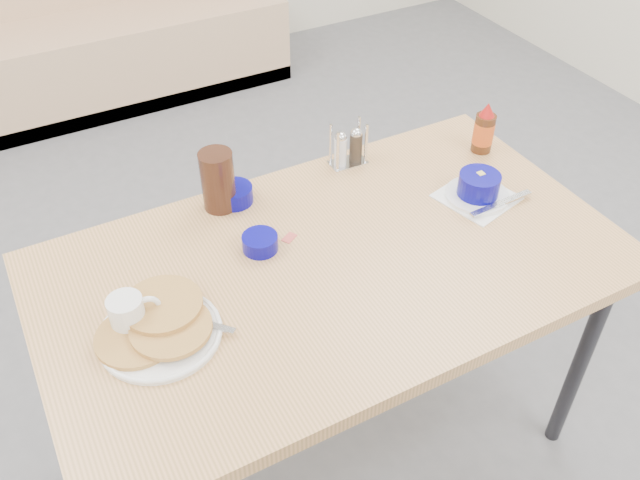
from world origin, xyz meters
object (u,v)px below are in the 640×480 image
dining_table (334,279)px  coffee_mug (129,313)px  condiment_caddy (348,150)px  syrup_bottle (484,130)px  grits_setting (479,188)px  booth_bench (100,32)px  creamer_bowl (234,194)px  amber_tumbler (218,181)px  butter_bowl (260,243)px  pancake_plate (159,328)px

dining_table → coffee_mug: coffee_mug is taller
condiment_caddy → syrup_bottle: size_ratio=0.82×
coffee_mug → grits_setting: coffee_mug is taller
grits_setting → syrup_bottle: 0.24m
booth_bench → creamer_bowl: booth_bench is taller
creamer_bowl → amber_tumbler: 0.07m
amber_tumbler → syrup_bottle: 0.78m
butter_bowl → condiment_caddy: 0.43m
creamer_bowl → amber_tumbler: size_ratio=0.61×
grits_setting → condiment_caddy: (-0.22, 0.31, 0.01)m
grits_setting → butter_bowl: bearing=171.7°
grits_setting → dining_table: bearing=-175.7°
dining_table → creamer_bowl: size_ratio=13.97×
grits_setting → condiment_caddy: 0.38m
condiment_caddy → dining_table: bearing=-122.3°
butter_bowl → amber_tumbler: size_ratio=0.54×
pancake_plate → syrup_bottle: syrup_bottle is taller
booth_bench → coffee_mug: (-0.49, -2.52, 0.45)m
pancake_plate → coffee_mug: size_ratio=2.50×
dining_table → butter_bowl: 0.20m
creamer_bowl → condiment_caddy: bearing=1.9°
syrup_bottle → amber_tumbler: bearing=171.7°
coffee_mug → grits_setting: size_ratio=0.48×
pancake_plate → creamer_bowl: bearing=47.8°
condiment_caddy → pancake_plate: bearing=-149.3°
booth_bench → butter_bowl: bearing=-93.3°
pancake_plate → grits_setting: 0.90m
dining_table → butter_bowl: bearing=138.7°
pancake_plate → syrup_bottle: (1.05, 0.24, 0.05)m
grits_setting → butter_bowl: grits_setting is taller
dining_table → amber_tumbler: bearing=116.1°
grits_setting → amber_tumbler: 0.68m
creamer_bowl → syrup_bottle: bearing=-8.9°
butter_bowl → syrup_bottle: (0.75, 0.09, 0.05)m
butter_bowl → syrup_bottle: 0.76m
coffee_mug → dining_table: bearing=-2.2°
pancake_plate → butter_bowl: size_ratio=3.19×
booth_bench → amber_tumbler: booth_bench is taller
dining_table → grits_setting: grits_setting is taller
dining_table → amber_tumbler: (-0.16, 0.33, 0.14)m
coffee_mug → syrup_bottle: 1.12m
booth_bench → creamer_bowl: (-0.12, -2.21, 0.43)m
creamer_bowl → syrup_bottle: size_ratio=0.65×
pancake_plate → grits_setting: (0.90, 0.06, 0.01)m
booth_bench → syrup_bottle: 2.45m
grits_setting → amber_tumbler: (-0.62, 0.29, 0.05)m
pancake_plate → condiment_caddy: size_ratio=2.21×
dining_table → condiment_caddy: size_ratio=11.00×
booth_bench → coffee_mug: size_ratio=16.89×
booth_bench → condiment_caddy: size_ratio=14.93×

